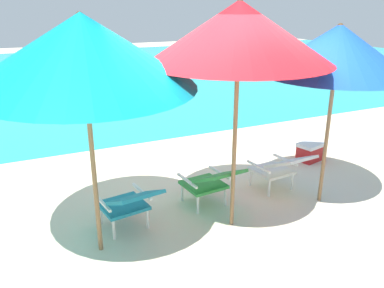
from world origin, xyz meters
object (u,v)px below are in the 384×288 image
object	(u,v)px
swim_buoy	(129,93)
beach_umbrella_center	(239,32)
cooler_box	(311,151)
beach_umbrella_left	(83,50)
lounge_chair_right	(280,167)
beach_umbrella_right	(337,50)
lounge_chair_center	(211,181)
lounge_chair_left	(129,202)

from	to	relation	value
swim_buoy	beach_umbrella_center	xyz separation A→B (m)	(-0.94, -7.55, 2.22)
cooler_box	beach_umbrella_left	bearing A→B (deg)	-164.78
lounge_chair_right	beach_umbrella_left	xyz separation A→B (m)	(-2.68, -0.29, 1.79)
beach_umbrella_center	beach_umbrella_right	distance (m)	1.46
swim_buoy	beach_umbrella_left	world-z (taller)	beach_umbrella_left
swim_buoy	beach_umbrella_right	world-z (taller)	beach_umbrella_right
lounge_chair_center	swim_buoy	bearing A→B (deg)	82.01
lounge_chair_right	beach_umbrella_right	distance (m)	1.76
beach_umbrella_center	beach_umbrella_right	size ratio (longest dim) A/B	1.20
lounge_chair_right	cooler_box	world-z (taller)	lounge_chair_right
beach_umbrella_right	lounge_chair_left	bearing A→B (deg)	172.44
beach_umbrella_center	cooler_box	xyz separation A→B (m)	(2.36, 1.25, -2.15)
beach_umbrella_center	beach_umbrella_right	world-z (taller)	beach_umbrella_center
cooler_box	lounge_chair_left	bearing A→B (deg)	-166.09
beach_umbrella_left	beach_umbrella_right	world-z (taller)	beach_umbrella_left
lounge_chair_left	beach_umbrella_left	xyz separation A→B (m)	(-0.40, -0.20, 1.79)
swim_buoy	lounge_chair_center	distance (m)	7.16
beach_umbrella_center	lounge_chair_center	bearing A→B (deg)	96.20
cooler_box	lounge_chair_right	bearing A→B (deg)	-148.59
beach_umbrella_right	lounge_chair_right	bearing A→B (deg)	129.17
lounge_chair_left	lounge_chair_center	bearing A→B (deg)	5.19
swim_buoy	lounge_chair_center	world-z (taller)	lounge_chair_center
lounge_chair_center	lounge_chair_right	bearing A→B (deg)	-0.37
swim_buoy	lounge_chair_right	distance (m)	7.10
lounge_chair_right	beach_umbrella_right	bearing A→B (deg)	-50.83
lounge_chair_center	lounge_chair_right	xyz separation A→B (m)	(1.13, -0.01, 0.00)
lounge_chair_right	beach_umbrella_center	world-z (taller)	beach_umbrella_center
lounge_chair_center	beach_umbrella_center	xyz separation A→B (m)	(0.05, -0.47, 1.91)
beach_umbrella_right	lounge_chair_center	bearing A→B (deg)	163.02
lounge_chair_left	beach_umbrella_left	size ratio (longest dim) A/B	0.36
swim_buoy	beach_umbrella_left	size ratio (longest dim) A/B	0.61
lounge_chair_center	beach_umbrella_center	world-z (taller)	beach_umbrella_center
lounge_chair_left	lounge_chair_center	size ratio (longest dim) A/B	1.02
beach_umbrella_left	beach_umbrella_right	xyz separation A→B (m)	(3.04, -0.15, -0.13)
cooler_box	swim_buoy	bearing A→B (deg)	102.67
swim_buoy	cooler_box	xyz separation A→B (m)	(1.42, -6.30, 0.06)
beach_umbrella_right	cooler_box	world-z (taller)	beach_umbrella_right
beach_umbrella_left	beach_umbrella_center	bearing A→B (deg)	-5.97
lounge_chair_right	beach_umbrella_right	world-z (taller)	beach_umbrella_right
lounge_chair_right	beach_umbrella_right	xyz separation A→B (m)	(0.36, -0.45, 1.66)
swim_buoy	beach_umbrella_right	distance (m)	7.80
beach_umbrella_center	beach_umbrella_right	bearing A→B (deg)	0.54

